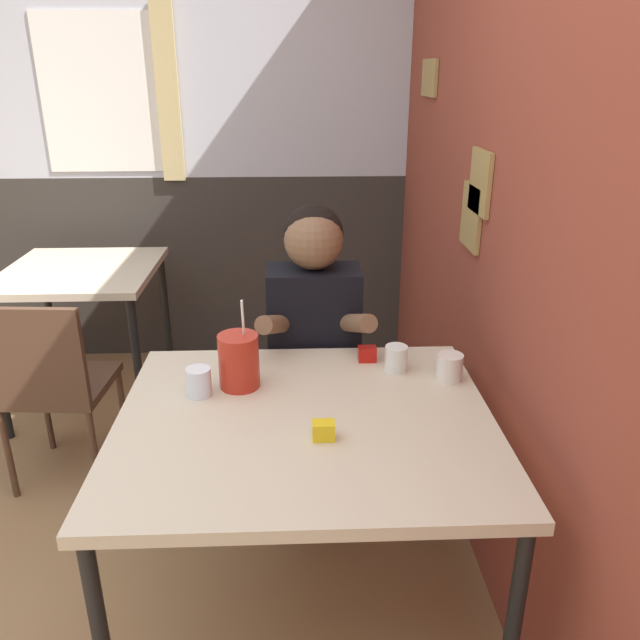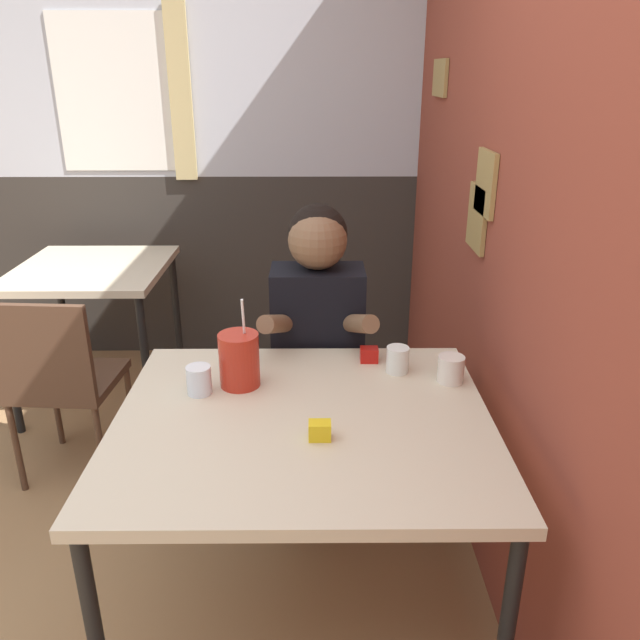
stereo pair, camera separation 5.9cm
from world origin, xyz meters
The scene contains 12 objects.
brick_wall_right centered at (1.30, 1.27, 1.35)m, with size 0.08×4.53×2.70m.
back_wall centered at (-0.01, 2.56, 1.36)m, with size 5.55×0.09×2.70m.
main_table centered at (0.65, 0.43, 0.69)m, with size 1.08×0.94×0.75m.
background_table centered at (-0.45, 1.92, 0.67)m, with size 0.74×0.78×0.75m.
chair_near_window centered at (-0.38, 1.20, 0.50)m, with size 0.43×0.43×0.85m.
person_seated centered at (0.69, 1.03, 0.66)m, with size 0.42×0.41×1.24m.
cocktail_pitcher centered at (0.45, 0.63, 0.84)m, with size 0.13×0.13×0.29m.
glass_near_pitcher centered at (0.33, 0.58, 0.80)m, with size 0.08×0.08×0.09m.
glass_center centered at (0.95, 0.72, 0.79)m, with size 0.07×0.07×0.09m.
glass_far_side centered at (1.11, 0.65, 0.79)m, with size 0.08×0.08×0.09m.
condiment_ketchup centered at (0.87, 0.79, 0.78)m, with size 0.06×0.04×0.05m.
condiment_mustard centered at (0.69, 0.32, 0.78)m, with size 0.06×0.04×0.05m.
Camera 1 is at (0.63, -1.11, 1.67)m, focal length 35.00 mm.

